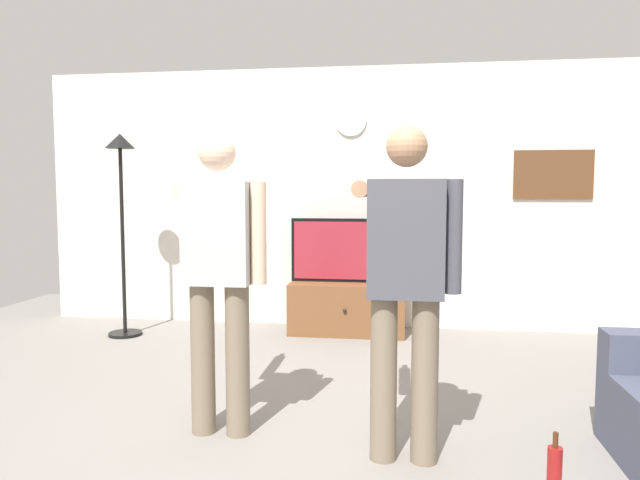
{
  "coord_description": "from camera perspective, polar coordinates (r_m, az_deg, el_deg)",
  "views": [
    {
      "loc": [
        0.65,
        -3.13,
        1.41
      ],
      "look_at": [
        0.03,
        1.2,
        1.05
      ],
      "focal_mm": 32.49,
      "sensor_mm": 36.0,
      "label": 1
    }
  ],
  "objects": [
    {
      "name": "ground_plane",
      "position": [
        3.49,
        -3.54,
        -19.13
      ],
      "size": [
        8.4,
        8.4,
        0.0
      ],
      "primitive_type": "plane",
      "color": "gray"
    },
    {
      "name": "back_wall",
      "position": [
        6.11,
        2.0,
        4.16
      ],
      "size": [
        6.4,
        0.1,
        2.7
      ],
      "primitive_type": "cube",
      "color": "silver",
      "rests_on": "ground_plane"
    },
    {
      "name": "tv_stand",
      "position": [
        5.87,
        2.73,
        -6.65
      ],
      "size": [
        1.14,
        0.57,
        0.51
      ],
      "color": "brown",
      "rests_on": "ground_plane"
    },
    {
      "name": "television",
      "position": [
        5.83,
        2.79,
        -1.02
      ],
      "size": [
        1.15,
        0.07,
        0.64
      ],
      "color": "black",
      "rests_on": "tv_stand"
    },
    {
      "name": "wall_clock",
      "position": [
        6.08,
        3.06,
        11.65
      ],
      "size": [
        0.32,
        0.03,
        0.32
      ],
      "primitive_type": "cylinder",
      "rotation": [
        1.57,
        0.0,
        0.0
      ],
      "color": "white"
    },
    {
      "name": "framed_picture",
      "position": [
        6.2,
        21.98,
        6.0
      ],
      "size": [
        0.76,
        0.04,
        0.48
      ],
      "primitive_type": "cube",
      "color": "brown"
    },
    {
      "name": "floor_lamp",
      "position": [
        5.94,
        -18.98,
        4.47
      ],
      "size": [
        0.32,
        0.32,
        1.97
      ],
      "color": "black",
      "rests_on": "ground_plane"
    },
    {
      "name": "person_standing_nearer_lamp",
      "position": [
        3.39,
        -9.87,
        -2.63
      ],
      "size": [
        0.56,
        0.78,
        1.74
      ],
      "color": "#7A6B56",
      "rests_on": "ground_plane"
    },
    {
      "name": "person_standing_nearer_couch",
      "position": [
        3.03,
        8.39,
        -3.39
      ],
      "size": [
        0.57,
        0.78,
        1.75
      ],
      "color": "#7A6B56",
      "rests_on": "ground_plane"
    },
    {
      "name": "beverage_bottle",
      "position": [
        3.0,
        22.08,
        -20.71
      ],
      "size": [
        0.07,
        0.07,
        0.34
      ],
      "color": "maroon",
      "rests_on": "ground_plane"
    }
  ]
}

